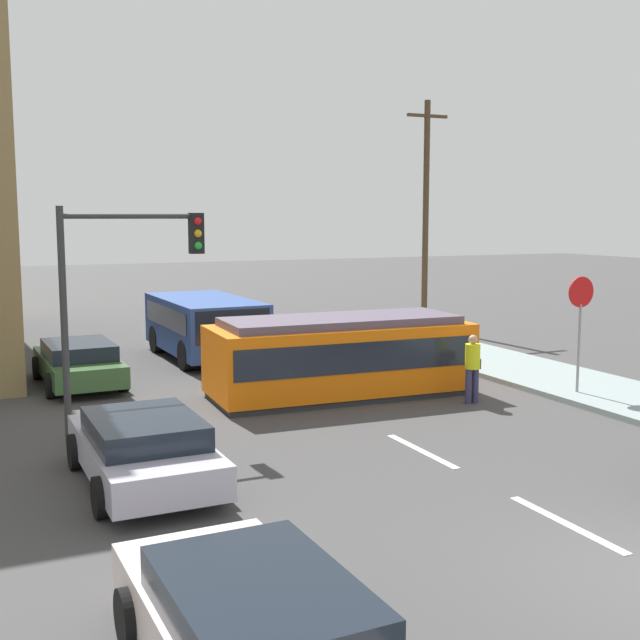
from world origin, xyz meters
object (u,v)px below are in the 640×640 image
(streetcar_tram, at_px, (340,355))
(traffic_light_mast, at_px, (124,276))
(pedestrian_crossing, at_px, (473,365))
(parked_sedan_near, at_px, (256,632))
(stop_sign, at_px, (580,310))
(utility_pole_mid, at_px, (426,211))
(city_bus, at_px, (205,324))
(parked_sedan_far, at_px, (79,362))
(parked_sedan_mid, at_px, (143,448))

(streetcar_tram, relative_size, traffic_light_mast, 1.41)
(pedestrian_crossing, height_order, parked_sedan_near, pedestrian_crossing)
(streetcar_tram, bearing_deg, traffic_light_mast, -164.40)
(pedestrian_crossing, height_order, stop_sign, stop_sign)
(pedestrian_crossing, height_order, utility_pole_mid, utility_pole_mid)
(city_bus, xyz_separation_m, utility_pole_mid, (10.05, 3.08, 3.59))
(parked_sedan_far, relative_size, traffic_light_mast, 0.94)
(stop_sign, relative_size, traffic_light_mast, 0.61)
(utility_pole_mid, bearing_deg, parked_sedan_far, -158.42)
(traffic_light_mast, bearing_deg, city_bus, 63.67)
(traffic_light_mast, bearing_deg, parked_sedan_near, -93.95)
(parked_sedan_far, relative_size, stop_sign, 1.52)
(streetcar_tram, distance_m, traffic_light_mast, 6.23)
(city_bus, xyz_separation_m, traffic_light_mast, (-4.00, -8.09, 2.21))
(stop_sign, xyz_separation_m, traffic_light_mast, (-10.88, 1.08, 1.11))
(parked_sedan_mid, bearing_deg, parked_sedan_near, -92.80)
(city_bus, bearing_deg, pedestrian_crossing, -64.44)
(streetcar_tram, xyz_separation_m, stop_sign, (5.28, -2.64, 1.16))
(city_bus, height_order, traffic_light_mast, traffic_light_mast)
(city_bus, bearing_deg, streetcar_tram, -76.32)
(streetcar_tram, bearing_deg, parked_sedan_mid, -142.05)
(pedestrian_crossing, distance_m, utility_pole_mid, 13.63)
(city_bus, distance_m, utility_pole_mid, 11.10)
(pedestrian_crossing, bearing_deg, streetcar_tram, 140.59)
(city_bus, distance_m, parked_sedan_mid, 11.98)
(pedestrian_crossing, relative_size, traffic_light_mast, 0.36)
(parked_sedan_mid, height_order, utility_pole_mid, utility_pole_mid)
(parked_sedan_mid, xyz_separation_m, utility_pole_mid, (14.39, 14.24, 4.06))
(city_bus, relative_size, traffic_light_mast, 1.16)
(city_bus, relative_size, parked_sedan_far, 1.24)
(traffic_light_mast, bearing_deg, parked_sedan_mid, -96.34)
(parked_sedan_far, relative_size, utility_pole_mid, 0.49)
(parked_sedan_near, relative_size, stop_sign, 1.54)
(streetcar_tram, bearing_deg, pedestrian_crossing, -39.41)
(parked_sedan_mid, bearing_deg, pedestrian_crossing, 16.78)
(city_bus, xyz_separation_m, stop_sign, (6.87, -9.17, 1.10))
(parked_sedan_mid, bearing_deg, city_bus, 68.72)
(pedestrian_crossing, distance_m, parked_sedan_mid, 8.84)
(parked_sedan_near, bearing_deg, traffic_light_mast, 86.05)
(stop_sign, height_order, traffic_light_mast, traffic_light_mast)
(streetcar_tram, height_order, traffic_light_mast, traffic_light_mast)
(city_bus, xyz_separation_m, pedestrian_crossing, (4.12, -8.60, -0.15))
(city_bus, height_order, parked_sedan_near, city_bus)
(city_bus, bearing_deg, utility_pole_mid, 17.06)
(city_bus, distance_m, stop_sign, 11.51)
(city_bus, bearing_deg, parked_sedan_far, -148.79)
(streetcar_tram, distance_m, parked_sedan_near, 12.67)
(streetcar_tram, height_order, utility_pole_mid, utility_pole_mid)
(parked_sedan_near, bearing_deg, streetcar_tram, 60.44)
(city_bus, distance_m, parked_sedan_near, 18.15)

